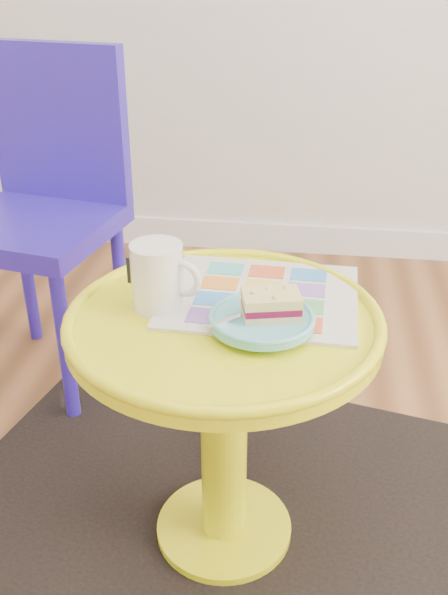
# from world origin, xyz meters

# --- Properties ---
(rug) EXTENTS (1.51, 1.35, 0.01)m
(rug) POSITION_xyz_m (-0.10, 0.46, 0.00)
(rug) COLOR black
(rug) RESTS_ON ground
(side_table) EXTENTS (0.58, 0.58, 0.55)m
(side_table) POSITION_xyz_m (-0.10, 0.46, 0.39)
(side_table) COLOR yellow
(side_table) RESTS_ON ground
(chair) EXTENTS (0.48, 0.48, 0.92)m
(chair) POSITION_xyz_m (-0.68, 1.07, 0.53)
(chair) COLOR #2E1BB4
(chair) RESTS_ON ground
(newspaper) EXTENTS (0.38, 0.32, 0.01)m
(newspaper) POSITION_xyz_m (-0.04, 0.54, 0.55)
(newspaper) COLOR silver
(newspaper) RESTS_ON side_table
(mug) EXTENTS (0.14, 0.10, 0.13)m
(mug) POSITION_xyz_m (-0.22, 0.48, 0.62)
(mug) COLOR white
(mug) RESTS_ON side_table
(plate) EXTENTS (0.18, 0.18, 0.02)m
(plate) POSITION_xyz_m (-0.03, 0.42, 0.57)
(plate) COLOR #5DB8C5
(plate) RESTS_ON newspaper
(cake_slice) EXTENTS (0.11, 0.09, 0.04)m
(cake_slice) POSITION_xyz_m (-0.01, 0.42, 0.60)
(cake_slice) COLOR #D3BC8C
(cake_slice) RESTS_ON plate
(fork) EXTENTS (0.11, 0.11, 0.00)m
(fork) POSITION_xyz_m (-0.06, 0.42, 0.58)
(fork) COLOR silver
(fork) RESTS_ON plate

